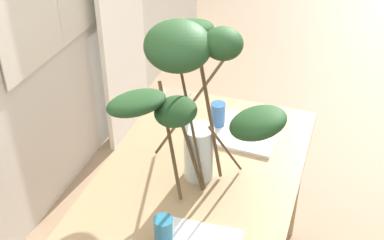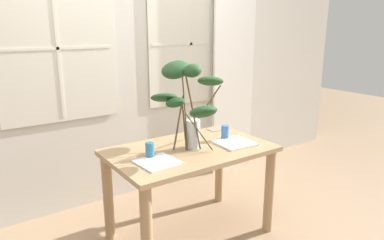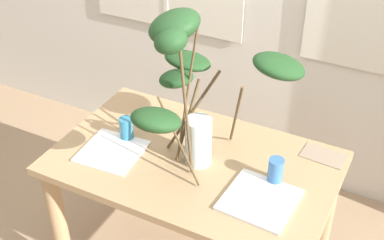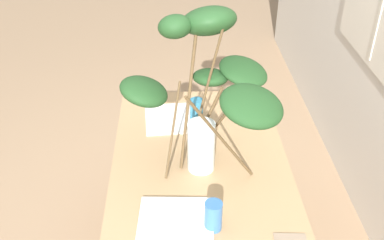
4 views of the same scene
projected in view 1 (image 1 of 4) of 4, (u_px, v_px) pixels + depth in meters
dining_table at (197, 206)px, 2.04m from camera, size 1.23×0.76×0.74m
vase_with_branches at (193, 88)px, 1.73m from camera, size 0.71×0.67×0.70m
drinking_glass_blue_left at (163, 231)px, 1.66m from camera, size 0.06×0.06×0.11m
drinking_glass_blue_right at (218, 115)px, 2.22m from camera, size 0.06×0.06×0.12m
plate_square_right at (247, 132)px, 2.20m from camera, size 0.29×0.29×0.01m
napkin_folded at (173, 100)px, 2.43m from camera, size 0.20×0.13×0.00m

